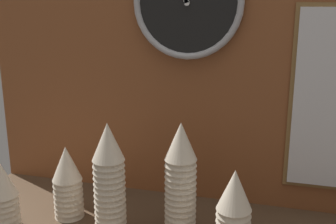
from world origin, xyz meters
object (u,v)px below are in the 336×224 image
(cup_stack_center_right, at_px, (234,215))
(wall_clock, at_px, (188,3))
(cup_stack_center_left, at_px, (109,180))
(cup_stack_left, at_px, (68,182))
(cup_stack_far_left, at_px, (2,195))
(cup_stack_center, at_px, (181,179))

(cup_stack_center_right, bearing_deg, wall_clock, 123.10)
(cup_stack_center_right, xyz_separation_m, wall_clock, (-0.19, 0.29, 0.50))
(cup_stack_center_left, distance_m, cup_stack_left, 0.18)
(cup_stack_center_right, height_order, wall_clock, wall_clock)
(cup_stack_far_left, bearing_deg, wall_clock, 35.80)
(cup_stack_left, height_order, cup_stack_far_left, cup_stack_left)
(cup_stack_center_left, distance_m, cup_stack_far_left, 0.31)
(wall_clock, bearing_deg, cup_stack_center, -80.43)
(cup_stack_center_left, relative_size, wall_clock, 0.97)
(cup_stack_center, height_order, wall_clock, wall_clock)
(cup_stack_center, height_order, cup_stack_center_left, same)
(cup_stack_far_left, distance_m, wall_clock, 0.76)
(cup_stack_center_left, height_order, cup_stack_left, cup_stack_center_left)
(cup_stack_left, bearing_deg, wall_clock, 34.83)
(cup_stack_center_left, relative_size, cup_stack_center_right, 1.35)
(cup_stack_center_right, height_order, cup_stack_far_left, cup_stack_center_right)
(cup_stack_center, xyz_separation_m, cup_stack_center_right, (0.15, -0.08, -0.04))
(cup_stack_center_left, bearing_deg, cup_stack_center_right, -3.79)
(cup_stack_center, distance_m, cup_stack_center_left, 0.19)
(cup_stack_center, xyz_separation_m, wall_clock, (-0.04, 0.21, 0.46))
(cup_stack_center, relative_size, cup_stack_center_right, 1.35)
(cup_stack_center, distance_m, wall_clock, 0.51)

